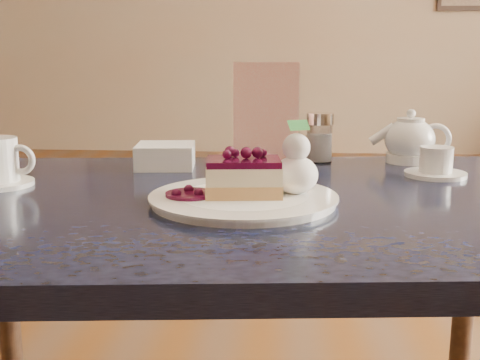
# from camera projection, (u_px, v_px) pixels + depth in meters

# --- Properties ---
(main_table) EXTENTS (1.19, 0.86, 0.70)m
(main_table) POSITION_uv_depth(u_px,v_px,m) (242.00, 240.00, 0.97)
(main_table) COLOR #161A38
(main_table) RESTS_ON ground
(dessert_plate) EXTENTS (0.28, 0.28, 0.01)m
(dessert_plate) POSITION_uv_depth(u_px,v_px,m) (243.00, 199.00, 0.91)
(dessert_plate) COLOR white
(dessert_plate) RESTS_ON main_table
(cheesecake_slice) EXTENTS (0.12, 0.09, 0.06)m
(cheesecake_slice) POSITION_uv_depth(u_px,v_px,m) (243.00, 177.00, 0.90)
(cheesecake_slice) COLOR tan
(cheesecake_slice) RESTS_ON dessert_plate
(whipped_cream) EXTENTS (0.07, 0.07, 0.06)m
(whipped_cream) POSITION_uv_depth(u_px,v_px,m) (296.00, 175.00, 0.91)
(whipped_cream) COLOR white
(whipped_cream) RESTS_ON dessert_plate
(berry_sauce) EXTENTS (0.07, 0.07, 0.01)m
(berry_sauce) POSITION_uv_depth(u_px,v_px,m) (190.00, 194.00, 0.90)
(berry_sauce) COLOR #3F0B1F
(berry_sauce) RESTS_ON dessert_plate
(tea_set) EXTENTS (0.18, 0.25, 0.10)m
(tea_set) POSITION_uv_depth(u_px,v_px,m) (414.00, 145.00, 1.22)
(tea_set) COLOR white
(tea_set) RESTS_ON main_table
(menu_card) EXTENTS (0.13, 0.04, 0.21)m
(menu_card) POSITION_uv_depth(u_px,v_px,m) (266.00, 114.00, 1.22)
(menu_card) COLOR white
(menu_card) RESTS_ON main_table
(sugar_shaker) EXTENTS (0.06, 0.06, 0.10)m
(sugar_shaker) POSITION_uv_depth(u_px,v_px,m) (320.00, 137.00, 1.25)
(sugar_shaker) COLOR white
(sugar_shaker) RESTS_ON main_table
(napkin_stack) EXTENTS (0.12, 0.12, 0.05)m
(napkin_stack) POSITION_uv_depth(u_px,v_px,m) (166.00, 156.00, 1.19)
(napkin_stack) COLOR white
(napkin_stack) RESTS_ON main_table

